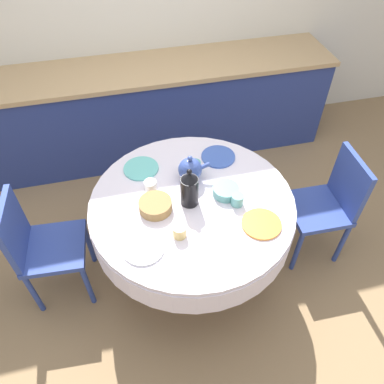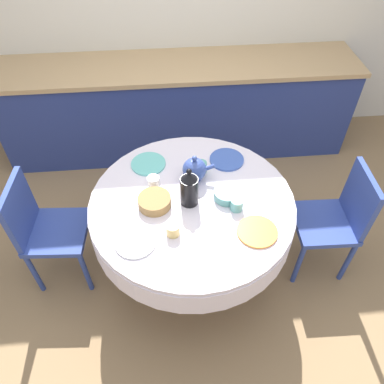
{
  "view_description": "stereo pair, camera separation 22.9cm",
  "coord_description": "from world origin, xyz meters",
  "views": [
    {
      "loc": [
        -0.37,
        -1.54,
        2.48
      ],
      "look_at": [
        0.0,
        0.0,
        0.82
      ],
      "focal_mm": 35.0,
      "sensor_mm": 36.0,
      "label": 1
    },
    {
      "loc": [
        -0.14,
        -1.57,
        2.48
      ],
      "look_at": [
        0.0,
        0.0,
        0.82
      ],
      "focal_mm": 35.0,
      "sensor_mm": 36.0,
      "label": 2
    }
  ],
  "objects": [
    {
      "name": "plate_near_right",
      "position": [
        0.36,
        -0.28,
        0.75
      ],
      "size": [
        0.24,
        0.24,
        0.01
      ],
      "primitive_type": "cylinder",
      "color": "orange",
      "rests_on": "dining_table"
    },
    {
      "name": "fruit_bowl",
      "position": [
        0.22,
        0.01,
        0.77
      ],
      "size": [
        0.17,
        0.17,
        0.06
      ],
      "primitive_type": "cylinder",
      "color": "#569993",
      "rests_on": "dining_table"
    },
    {
      "name": "ground_plane",
      "position": [
        0.0,
        0.0,
        0.0
      ],
      "size": [
        12.0,
        12.0,
        0.0
      ],
      "primitive_type": "plane",
      "color": "#8E704C"
    },
    {
      "name": "chair_right",
      "position": [
        -0.99,
        0.07,
        0.5
      ],
      "size": [
        0.43,
        0.43,
        0.88
      ],
      "rotation": [
        0.0,
        0.0,
        -1.64
      ],
      "color": "#2D428E",
      "rests_on": "ground_plane"
    },
    {
      "name": "plate_near_left",
      "position": [
        -0.35,
        -0.29,
        0.75
      ],
      "size": [
        0.24,
        0.24,
        0.01
      ],
      "primitive_type": "cylinder",
      "color": "white",
      "rests_on": "dining_table"
    },
    {
      "name": "cup_near_right",
      "position": [
        0.27,
        -0.09,
        0.78
      ],
      "size": [
        0.08,
        0.08,
        0.08
      ],
      "primitive_type": "cylinder",
      "color": "#5BA39E",
      "rests_on": "dining_table"
    },
    {
      "name": "plate_far_left",
      "position": [
        -0.27,
        0.36,
        0.75
      ],
      "size": [
        0.24,
        0.24,
        0.01
      ],
      "primitive_type": "cylinder",
      "color": "#60BCB7",
      "rests_on": "dining_table"
    },
    {
      "name": "dining_table",
      "position": [
        0.0,
        0.0,
        0.62
      ],
      "size": [
        1.31,
        1.31,
        0.74
      ],
      "color": "brown",
      "rests_on": "ground_plane"
    },
    {
      "name": "kitchen_counter",
      "position": [
        0.0,
        1.48,
        0.45
      ],
      "size": [
        3.24,
        0.64,
        0.89
      ],
      "color": "navy",
      "rests_on": "ground_plane"
    },
    {
      "name": "coffee_carafe",
      "position": [
        -0.02,
        -0.01,
        0.86
      ],
      "size": [
        0.11,
        0.11,
        0.28
      ],
      "color": "black",
      "rests_on": "dining_table"
    },
    {
      "name": "plate_far_right",
      "position": [
        0.28,
        0.36,
        0.75
      ],
      "size": [
        0.24,
        0.24,
        0.01
      ],
      "primitive_type": "cylinder",
      "color": "#3856AD",
      "rests_on": "dining_table"
    },
    {
      "name": "cup_far_left",
      "position": [
        -0.24,
        0.15,
        0.78
      ],
      "size": [
        0.08,
        0.08,
        0.08
      ],
      "primitive_type": "cylinder",
      "color": "white",
      "rests_on": "dining_table"
    },
    {
      "name": "chair_left",
      "position": [
        0.99,
        -0.03,
        0.5
      ],
      "size": [
        0.41,
        0.41,
        0.88
      ],
      "rotation": [
        0.0,
        0.0,
        1.54
      ],
      "color": "#2D428E",
      "rests_on": "ground_plane"
    },
    {
      "name": "wall_back",
      "position": [
        0.0,
        1.81,
        1.3
      ],
      "size": [
        7.0,
        0.05,
        2.6
      ],
      "color": "silver",
      "rests_on": "ground_plane"
    },
    {
      "name": "cup_far_right",
      "position": [
        0.09,
        0.27,
        0.78
      ],
      "size": [
        0.08,
        0.08,
        0.08
      ],
      "primitive_type": "cylinder",
      "color": "#5BA39E",
      "rests_on": "dining_table"
    },
    {
      "name": "bread_basket",
      "position": [
        -0.23,
        -0.02,
        0.77
      ],
      "size": [
        0.2,
        0.2,
        0.07
      ],
      "primitive_type": "cylinder",
      "color": "olive",
      "rests_on": "dining_table"
    },
    {
      "name": "cup_near_left",
      "position": [
        -0.13,
        -0.25,
        0.78
      ],
      "size": [
        0.08,
        0.08,
        0.08
      ],
      "primitive_type": "cylinder",
      "color": "#DBB766",
      "rests_on": "dining_table"
    },
    {
      "name": "teapot",
      "position": [
        0.03,
        0.19,
        0.83
      ],
      "size": [
        0.21,
        0.16,
        0.2
      ],
      "color": "#33478E",
      "rests_on": "dining_table"
    }
  ]
}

